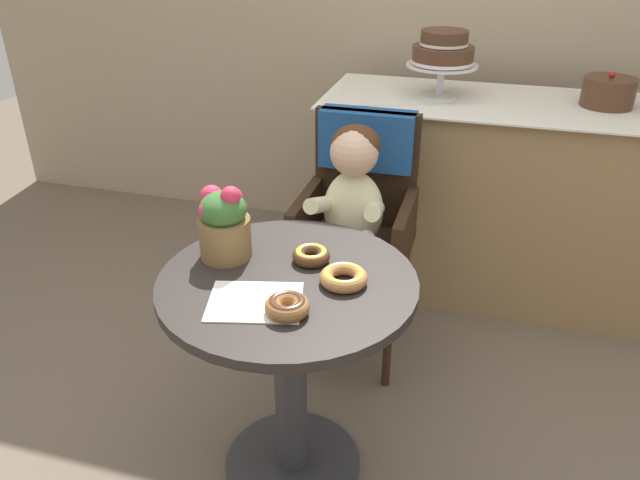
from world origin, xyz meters
name	(u,v)px	position (x,y,z in m)	size (l,w,h in m)	color
ground_plane	(293,464)	(0.00, 0.00, 0.00)	(8.00, 8.00, 0.00)	#6B5B4C
cafe_table	(289,341)	(0.00, 0.00, 0.51)	(0.72, 0.72, 0.72)	#282321
wicker_chair	(360,198)	(0.04, 0.75, 0.64)	(0.42, 0.45, 0.95)	#332114
seated_child	(351,206)	(0.04, 0.59, 0.68)	(0.27, 0.32, 0.73)	beige
paper_napkin	(255,302)	(-0.04, -0.13, 0.72)	(0.24, 0.19, 0.00)	white
donut_front	(287,306)	(0.05, -0.16, 0.75)	(0.11, 0.11, 0.05)	#936033
donut_mid	(311,255)	(0.04, 0.11, 0.74)	(0.11, 0.11, 0.04)	#4C2D19
donut_side	(344,277)	(0.15, 0.02, 0.74)	(0.13, 0.13, 0.04)	#AD7542
flower_vase	(223,221)	(-0.21, 0.07, 0.83)	(0.15, 0.15, 0.22)	brown
display_counter	(496,199)	(0.55, 1.30, 0.45)	(1.56, 0.62, 0.90)	#93754C
tiered_cake_stand	(443,53)	(0.25, 1.30, 1.08)	(0.30, 0.30, 0.28)	silver
round_layer_cake	(608,92)	(0.92, 1.35, 0.96)	(0.21, 0.21, 0.14)	#4C2D1E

